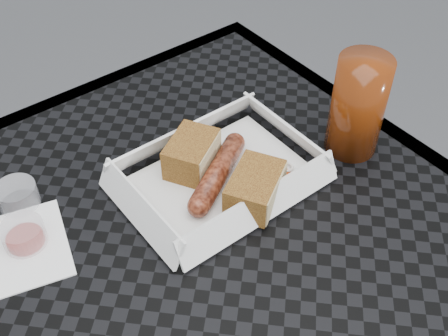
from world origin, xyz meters
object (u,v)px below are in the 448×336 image
patio_table (184,324)px  drink_glass (358,106)px  food_tray (219,179)px  bratwurst (218,173)px

patio_table → drink_glass: bearing=8.3°
food_tray → patio_table: bearing=-142.0°
food_tray → drink_glass: (0.18, -0.06, 0.07)m
food_tray → drink_glass: size_ratio=1.57×
patio_table → drink_glass: 0.35m
food_tray → drink_glass: bearing=-17.6°
patio_table → drink_glass: size_ratio=5.72×
drink_glass → patio_table: bearing=-171.7°
patio_table → drink_glass: (0.31, 0.05, 0.15)m
food_tray → bratwurst: bearing=-151.0°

